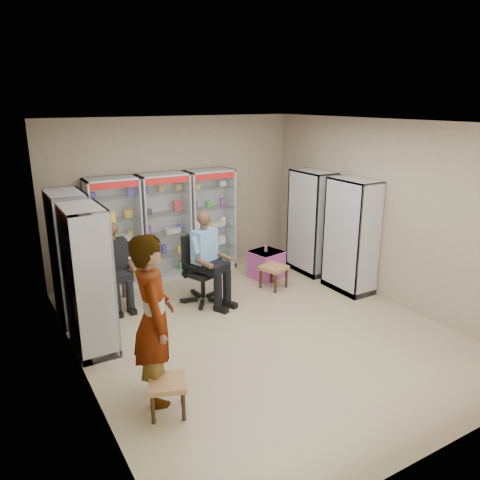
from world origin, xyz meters
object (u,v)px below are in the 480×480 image
cabinet_right_near (351,236)px  cabinet_left_near (88,280)px  office_chair (203,269)px  woven_stool_b (168,397)px  seated_shopkeeper (204,261)px  woven_stool_a (274,277)px  cabinet_right_far (311,222)px  pink_trunk (266,264)px  cabinet_back_left (115,234)px  cabinet_back_mid (165,227)px  standing_man (154,320)px  cabinet_back_right (210,220)px  wooden_chair (115,277)px  cabinet_left_far (71,257)px

cabinet_right_near → cabinet_left_near: 4.46m
office_chair → woven_stool_b: 2.99m
woven_stool_b → seated_shopkeeper: bearing=56.1°
office_chair → woven_stool_a: office_chair is taller
cabinet_left_near → office_chair: bearing=108.1°
cabinet_right_far → pink_trunk: size_ratio=3.68×
woven_stool_b → cabinet_right_near: bearing=21.7°
cabinet_back_left → cabinet_back_mid: 0.95m
cabinet_right_near → woven_stool_a: (-1.12, 0.73, -0.79)m
seated_shopkeeper → standing_man: standing_man is taller
cabinet_back_left → cabinet_back_mid: bearing=0.0°
cabinet_left_near → woven_stool_b: cabinet_left_near is taller
cabinet_right_far → woven_stool_a: 1.42m
cabinet_right_far → seated_shopkeeper: (-2.48, -0.30, -0.26)m
cabinet_left_near → woven_stool_a: cabinet_left_near is taller
cabinet_back_right → woven_stool_b: cabinet_back_right is taller
wooden_chair → office_chair: office_chair is taller
wooden_chair → woven_stool_b: (-0.33, -3.13, -0.27)m
cabinet_left_far → woven_stool_b: cabinet_left_far is taller
cabinet_left_near → pink_trunk: size_ratio=3.68×
wooden_chair → woven_stool_a: bearing=-16.1°
cabinet_right_far → standing_man: size_ratio=1.02×
woven_stool_a → standing_man: size_ratio=0.21×
cabinet_back_left → office_chair: bearing=-52.8°
cabinet_back_mid → seated_shopkeeper: 1.46m
cabinet_back_mid → cabinet_left_near: (-1.88, -2.03, 0.00)m
cabinet_left_far → cabinet_left_near: same height
wooden_chair → cabinet_back_right: bearing=18.8°
cabinet_right_near → standing_man: size_ratio=1.02×
cabinet_left_near → woven_stool_b: 2.03m
pink_trunk → standing_man: bearing=-141.1°
cabinet_left_far → cabinet_right_far: bearing=87.4°
office_chair → woven_stool_b: (-1.63, -2.48, -0.38)m
cabinet_right_far → woven_stool_a: (-1.12, -0.37, -0.79)m
cabinet_right_near → cabinet_back_right: bearing=36.2°
wooden_chair → standing_man: 2.86m
cabinet_right_near → wooden_chair: cabinet_right_near is taller
cabinet_back_right → cabinet_right_far: 1.98m
cabinet_left_near → standing_man: size_ratio=1.02×
cabinet_right_near → seated_shopkeeper: cabinet_right_near is taller
cabinet_back_mid → seated_shopkeeper: cabinet_back_mid is taller
cabinet_back_left → cabinet_left_far: bearing=-135.0°
cabinet_back_left → cabinet_back_right: 1.90m
cabinet_right_far → pink_trunk: (-0.94, 0.15, -0.74)m
cabinet_right_far → cabinet_left_far: same height
cabinet_right_near → pink_trunk: (-0.94, 1.25, -0.74)m
cabinet_back_left → standing_man: size_ratio=1.02×
cabinet_back_mid → cabinet_right_near: same height
office_chair → woven_stool_b: office_chair is taller
cabinet_left_far → office_chair: bearing=77.1°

